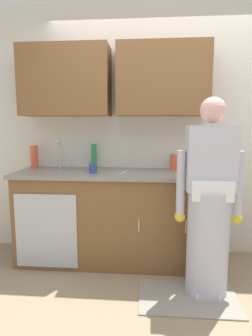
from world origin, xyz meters
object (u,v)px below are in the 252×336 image
(person_at_sink, at_px, (209,213))
(knife_on_counter, at_px, (124,172))
(sink, at_px, (60,172))
(bottle_cleaner_spray, at_px, (173,162))
(cup_by_sink, at_px, (93,168))
(bottle_soap, at_px, (94,156))
(sponge, at_px, (198,171))
(bottle_dish_liquid, at_px, (34,157))

(person_at_sink, height_order, knife_on_counter, person_at_sink)
(sink, bearing_deg, person_at_sink, -21.11)
(bottle_cleaner_spray, height_order, cup_by_sink, bottle_cleaner_spray)
(sink, relative_size, knife_on_counter, 2.08)
(sink, distance_m, bottle_cleaner_spray, 1.19)
(bottle_soap, bearing_deg, knife_on_counter, -38.22)
(cup_by_sink, relative_size, knife_on_counter, 0.40)
(person_at_sink, height_order, sponge, person_at_sink)
(bottle_dish_liquid, xyz_separation_m, sponge, (1.75, -0.18, -0.11))
(bottle_cleaner_spray, bearing_deg, bottle_dish_liquid, -179.82)
(sink, xyz_separation_m, bottle_dish_liquid, (-0.35, 0.19, 0.14))
(person_at_sink, xyz_separation_m, knife_on_counter, (-0.74, 0.48, 0.25))
(cup_by_sink, bearing_deg, bottle_dish_liquid, 156.45)
(bottle_dish_liquid, height_order, sponge, bottle_dish_liquid)
(person_at_sink, relative_size, cup_by_sink, 16.75)
(bottle_soap, bearing_deg, sponge, -10.62)
(knife_on_counter, bearing_deg, sink, 93.89)
(cup_by_sink, xyz_separation_m, sponge, (1.03, 0.13, -0.03))
(bottle_soap, height_order, bottle_cleaner_spray, bottle_soap)
(sink, distance_m, cup_by_sink, 0.39)
(bottle_dish_liquid, height_order, cup_by_sink, bottle_dish_liquid)
(sink, relative_size, bottle_cleaner_spray, 3.12)
(person_at_sink, relative_size, sponge, 14.73)
(bottle_cleaner_spray, xyz_separation_m, sponge, (0.23, -0.19, -0.07))
(bottle_soap, bearing_deg, sink, -145.92)
(bottle_dish_liquid, relative_size, sponge, 2.22)
(bottle_dish_liquid, relative_size, bottle_cleaner_spray, 1.52)
(person_at_sink, relative_size, knife_on_counter, 6.75)
(person_at_sink, bearing_deg, sponge, 90.62)
(bottle_dish_liquid, relative_size, cup_by_sink, 2.52)
(cup_by_sink, bearing_deg, bottle_soap, 99.13)
(knife_on_counter, bearing_deg, bottle_dish_liquid, 85.30)
(person_at_sink, relative_size, bottle_dish_liquid, 6.64)
(sink, distance_m, sponge, 1.40)
(person_at_sink, relative_size, bottle_cleaner_spray, 10.12)
(knife_on_counter, bearing_deg, person_at_sink, -113.51)
(bottle_cleaner_spray, relative_size, sponge, 1.46)
(sink, bearing_deg, cup_by_sink, -18.26)
(person_at_sink, bearing_deg, cup_by_sink, 157.91)
(sink, height_order, knife_on_counter, sink)
(bottle_cleaner_spray, relative_size, knife_on_counter, 0.67)
(cup_by_sink, height_order, sponge, cup_by_sink)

